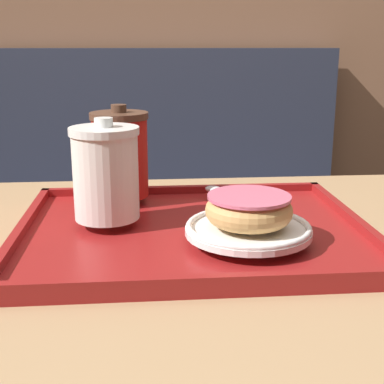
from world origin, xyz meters
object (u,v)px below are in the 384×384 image
at_px(coffee_cup_rear, 120,154).
at_px(spoon, 223,192).
at_px(donut_chocolate_glazed, 249,209).
at_px(coffee_cup_front, 106,173).

bearing_deg(coffee_cup_rear, spoon, -4.36).
distance_m(donut_chocolate_glazed, spoon, 0.19).
relative_size(donut_chocolate_glazed, spoon, 0.97).
xyz_separation_m(coffee_cup_front, coffee_cup_rear, (0.01, 0.11, 0.00)).
xyz_separation_m(coffee_cup_rear, donut_chocolate_glazed, (0.17, -0.20, -0.03)).
distance_m(coffee_cup_rear, spoon, 0.17).
height_order(coffee_cup_front, spoon, coffee_cup_front).
distance_m(coffee_cup_rear, donut_chocolate_glazed, 0.26).
height_order(donut_chocolate_glazed, spoon, donut_chocolate_glazed).
xyz_separation_m(coffee_cup_front, donut_chocolate_glazed, (0.18, -0.08, -0.03)).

